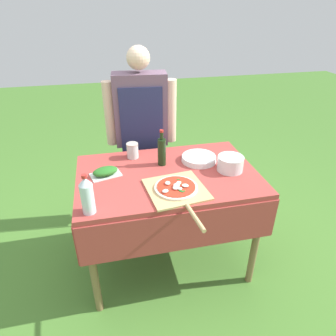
# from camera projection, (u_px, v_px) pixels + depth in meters

# --- Properties ---
(ground_plane) EXTENTS (12.00, 12.00, 0.00)m
(ground_plane) POSITION_uv_depth(u_px,v_px,m) (168.00, 259.00, 2.41)
(ground_plane) COLOR #477A2D
(prep_table) EXTENTS (1.22, 0.80, 0.80)m
(prep_table) POSITION_uv_depth(u_px,v_px,m) (168.00, 186.00, 2.06)
(prep_table) COLOR #A83D38
(prep_table) RESTS_ON ground
(person_cook) EXTENTS (0.57, 0.22, 1.53)m
(person_cook) POSITION_uv_depth(u_px,v_px,m) (141.00, 127.00, 2.45)
(person_cook) COLOR #4C4C51
(person_cook) RESTS_ON ground
(pizza_on_peel) EXTENTS (0.39, 0.60, 0.05)m
(pizza_on_peel) POSITION_uv_depth(u_px,v_px,m) (177.00, 189.00, 1.82)
(pizza_on_peel) COLOR tan
(pizza_on_peel) RESTS_ON prep_table
(oil_bottle) EXTENTS (0.06, 0.06, 0.26)m
(oil_bottle) POSITION_uv_depth(u_px,v_px,m) (162.00, 151.00, 2.07)
(oil_bottle) COLOR black
(oil_bottle) RESTS_ON prep_table
(water_bottle) EXTENTS (0.07, 0.07, 0.24)m
(water_bottle) POSITION_uv_depth(u_px,v_px,m) (87.00, 195.00, 1.59)
(water_bottle) COLOR silver
(water_bottle) RESTS_ON prep_table
(herb_container) EXTENTS (0.22, 0.17, 0.06)m
(herb_container) POSITION_uv_depth(u_px,v_px,m) (105.00, 172.00, 1.98)
(herb_container) COLOR silver
(herb_container) RESTS_ON prep_table
(mixing_tub) EXTENTS (0.18, 0.18, 0.10)m
(mixing_tub) POSITION_uv_depth(u_px,v_px,m) (230.00, 163.00, 2.03)
(mixing_tub) COLOR silver
(mixing_tub) RESTS_ON prep_table
(plate_stack) EXTENTS (0.25, 0.25, 0.04)m
(plate_stack) POSITION_uv_depth(u_px,v_px,m) (199.00, 158.00, 2.15)
(plate_stack) COLOR white
(plate_stack) RESTS_ON prep_table
(sauce_jar) EXTENTS (0.09, 0.09, 0.11)m
(sauce_jar) POSITION_uv_depth(u_px,v_px,m) (133.00, 151.00, 2.19)
(sauce_jar) COLOR silver
(sauce_jar) RESTS_ON prep_table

